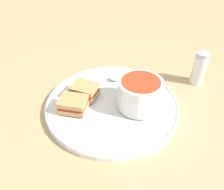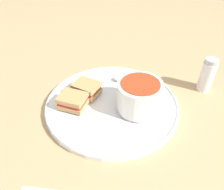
% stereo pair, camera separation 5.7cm
% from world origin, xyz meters
% --- Properties ---
extents(ground_plane, '(2.40, 2.40, 0.00)m').
position_xyz_m(ground_plane, '(0.00, 0.00, 0.00)').
color(ground_plane, tan).
extents(plate, '(0.36, 0.36, 0.02)m').
position_xyz_m(plate, '(0.00, 0.00, 0.01)').
color(plate, white).
rests_on(plate, ground_plane).
extents(soup_bowl, '(0.11, 0.11, 0.08)m').
position_xyz_m(soup_bowl, '(-0.07, 0.03, 0.06)').
color(soup_bowl, white).
rests_on(soup_bowl, plate).
extents(spoon, '(0.11, 0.07, 0.01)m').
position_xyz_m(spoon, '(-0.04, -0.09, 0.02)').
color(spoon, silver).
rests_on(spoon, plate).
extents(sandwich_half_near, '(0.09, 0.08, 0.03)m').
position_xyz_m(sandwich_half_near, '(0.07, -0.04, 0.03)').
color(sandwich_half_near, tan).
rests_on(sandwich_half_near, plate).
extents(sandwich_half_far, '(0.08, 0.08, 0.03)m').
position_xyz_m(sandwich_half_far, '(0.10, 0.01, 0.03)').
color(sandwich_half_far, tan).
rests_on(sandwich_half_far, plate).
extents(salt_shaker, '(0.04, 0.04, 0.10)m').
position_xyz_m(salt_shaker, '(-0.28, -0.06, 0.05)').
color(salt_shaker, silver).
rests_on(salt_shaker, ground_plane).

